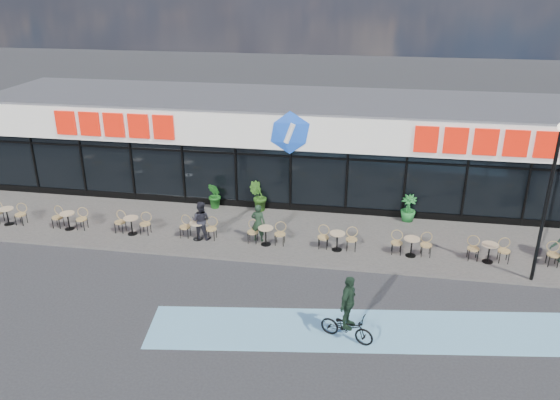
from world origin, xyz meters
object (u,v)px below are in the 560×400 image
at_px(cyclist_a, 347,316).
at_px(lamp_post, 549,192).
at_px(patron_right, 201,220).
at_px(potted_plant_mid, 258,196).
at_px(potted_plant_left, 215,196).
at_px(patron_left, 258,223).
at_px(potted_plant_right, 408,208).
at_px(bistro_set_0, 9,214).

bearing_deg(cyclist_a, lamp_post, 35.13).
relative_size(patron_right, cyclist_a, 0.76).
xyz_separation_m(potted_plant_mid, cyclist_a, (4.49, -8.74, 0.03)).
xyz_separation_m(potted_plant_left, patron_left, (2.62, -2.88, 0.16)).
xyz_separation_m(potted_plant_left, potted_plant_right, (8.63, 0.09, -0.04)).
bearing_deg(potted_plant_left, patron_left, -47.74).
bearing_deg(bistro_set_0, patron_right, 0.05).
bearing_deg(cyclist_a, patron_right, 137.98).
distance_m(lamp_post, patron_right, 12.73).
height_order(potted_plant_left, patron_left, patron_left).
distance_m(potted_plant_right, patron_left, 6.71).
xyz_separation_m(potted_plant_right, cyclist_a, (-2.14, -8.74, 0.13)).
bearing_deg(bistro_set_0, lamp_post, -3.19).
xyz_separation_m(potted_plant_left, cyclist_a, (6.48, -8.65, 0.09)).
bearing_deg(bistro_set_0, potted_plant_right, 10.64).
relative_size(potted_plant_mid, potted_plant_right, 1.17).
xyz_separation_m(potted_plant_left, patron_right, (0.30, -3.08, 0.18)).
distance_m(potted_plant_mid, patron_right, 3.59).
relative_size(lamp_post, cyclist_a, 2.66).
bearing_deg(cyclist_a, patron_left, 123.83).
relative_size(bistro_set_0, patron_right, 0.96).
distance_m(lamp_post, bistro_set_0, 21.25).
xyz_separation_m(patron_left, cyclist_a, (3.87, -5.77, -0.07)).
bearing_deg(bistro_set_0, patron_left, 1.10).
relative_size(bistro_set_0, cyclist_a, 0.72).
bearing_deg(potted_plant_left, bistro_set_0, -159.57).
relative_size(bistro_set_0, potted_plant_mid, 1.12).
xyz_separation_m(lamp_post, potted_plant_mid, (-10.73, 4.35, -2.63)).
relative_size(potted_plant_mid, patron_right, 0.86).
bearing_deg(cyclist_a, potted_plant_right, 76.22).
xyz_separation_m(bistro_set_0, potted_plant_mid, (10.29, 3.17, 0.23)).
bearing_deg(potted_plant_mid, cyclist_a, -62.80).
bearing_deg(potted_plant_right, potted_plant_left, -179.39).
bearing_deg(potted_plant_right, potted_plant_mid, -179.96).
height_order(lamp_post, potted_plant_left, lamp_post).
xyz_separation_m(bistro_set_0, potted_plant_right, (16.92, 3.18, 0.13)).
bearing_deg(patron_right, potted_plant_mid, -114.10).
bearing_deg(potted_plant_left, patron_right, -84.44).
xyz_separation_m(lamp_post, patron_right, (-12.43, 1.18, -2.52)).
xyz_separation_m(bistro_set_0, patron_right, (8.59, 0.01, 0.35)).
distance_m(potted_plant_mid, potted_plant_right, 6.63).
bearing_deg(potted_plant_right, lamp_post, -46.71).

